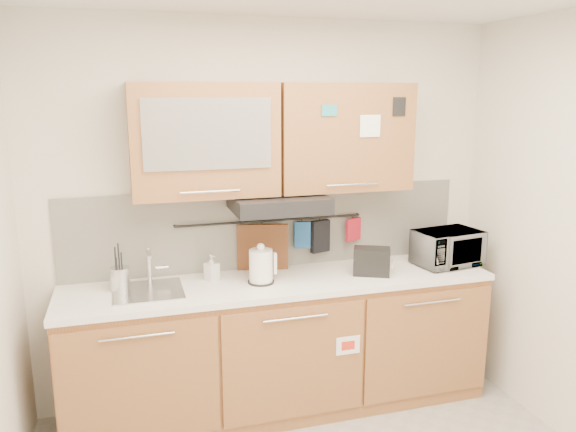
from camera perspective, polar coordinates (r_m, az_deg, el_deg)
wall_back at (r=3.89m, az=-1.94°, el=0.27°), size 3.20×0.00×3.20m
base_cabinet at (r=3.90m, az=-0.67°, el=-13.63°), size 2.80×0.64×0.88m
countertop at (r=3.71m, az=-0.68°, el=-6.76°), size 2.82×0.62×0.04m
backsplash at (r=3.90m, az=-1.89°, el=-1.20°), size 2.80×0.02×0.56m
upper_cabinets at (r=3.64m, az=-1.37°, el=7.89°), size 1.82×0.37×0.70m
range_hood at (r=3.63m, az=-0.96°, el=1.32°), size 0.60×0.46×0.10m
sink at (r=3.59m, az=-14.01°, el=-7.37°), size 0.42×0.40×0.26m
utensil_rail at (r=3.85m, az=-1.75°, el=-0.46°), size 1.30×0.02×0.02m
utensil_crock at (r=3.63m, az=-16.69°, el=-6.10°), size 0.14×0.14×0.30m
kettle at (r=3.61m, az=-2.75°, el=-5.21°), size 0.19×0.17×0.26m
toaster at (r=3.82m, az=8.49°, el=-4.54°), size 0.28×0.23×0.18m
microwave at (r=4.13m, az=15.89°, el=-3.12°), size 0.49×0.37×0.25m
soap_bottle at (r=3.70m, az=-7.76°, el=-5.21°), size 0.10×0.11×0.17m
cutting_board at (r=3.88m, az=-2.58°, el=-3.98°), size 0.35×0.10×0.43m
oven_mitt at (r=3.92m, az=1.47°, el=-1.92°), size 0.12×0.05×0.19m
dark_pouch at (r=3.97m, az=3.29°, el=-2.07°), size 0.15×0.08×0.23m
pot_holder at (r=4.05m, az=6.66°, el=-1.37°), size 0.13×0.07×0.16m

